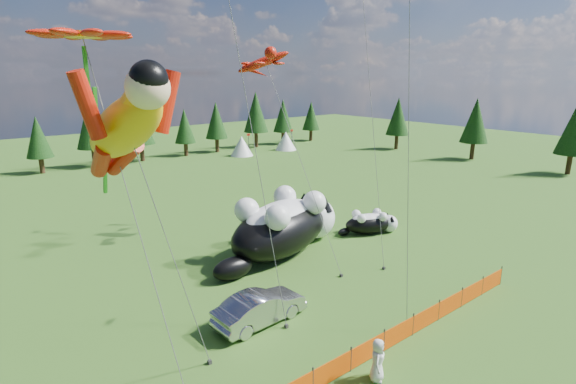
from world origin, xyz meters
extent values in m
plane|color=#13390A|center=(0.00, 0.00, 0.00)|extent=(160.00, 160.00, 0.00)
cylinder|color=#262626|center=(-3.00, -3.00, 0.55)|extent=(0.06, 0.06, 1.10)
cylinder|color=#262626|center=(-1.00, -3.00, 0.55)|extent=(0.06, 0.06, 1.10)
cylinder|color=#262626|center=(1.00, -3.00, 0.55)|extent=(0.06, 0.06, 1.10)
cylinder|color=#262626|center=(3.00, -3.00, 0.55)|extent=(0.06, 0.06, 1.10)
cylinder|color=#262626|center=(5.00, -3.00, 0.55)|extent=(0.06, 0.06, 1.10)
cylinder|color=#262626|center=(7.00, -3.00, 0.55)|extent=(0.06, 0.06, 1.10)
cylinder|color=#262626|center=(9.00, -3.00, 0.55)|extent=(0.06, 0.06, 1.10)
cylinder|color=#262626|center=(11.00, -3.00, 0.55)|extent=(0.06, 0.06, 1.10)
cube|color=#D64704|center=(-2.00, -3.00, 0.50)|extent=(2.00, 0.04, 0.90)
cube|color=#D64704|center=(0.00, -3.00, 0.50)|extent=(2.00, 0.04, 0.90)
cube|color=#D64704|center=(2.00, -3.00, 0.50)|extent=(2.00, 0.04, 0.90)
cube|color=#D64704|center=(4.00, -3.00, 0.50)|extent=(2.00, 0.04, 0.90)
cube|color=#D64704|center=(6.00, -3.00, 0.50)|extent=(2.00, 0.04, 0.90)
cube|color=#D64704|center=(8.00, -3.00, 0.50)|extent=(2.00, 0.04, 0.90)
cube|color=#D64704|center=(10.00, -3.00, 0.50)|extent=(2.00, 0.04, 0.90)
ellipsoid|color=black|center=(4.13, 8.05, 1.67)|extent=(9.04, 5.85, 3.33)
ellipsoid|color=white|center=(4.13, 8.05, 2.50)|extent=(6.79, 4.26, 2.04)
sphere|color=white|center=(7.90, 9.02, 1.48)|extent=(2.96, 2.96, 2.96)
sphere|color=#D65372|center=(9.11, 9.34, 1.48)|extent=(0.41, 0.41, 0.41)
ellipsoid|color=black|center=(-0.17, 6.94, 0.65)|extent=(2.83, 1.90, 1.30)
cone|color=black|center=(8.12, 8.16, 2.67)|extent=(1.04, 1.04, 1.04)
cone|color=black|center=(7.67, 9.88, 2.67)|extent=(1.04, 1.04, 1.04)
sphere|color=white|center=(5.80, 9.73, 3.24)|extent=(1.56, 1.56, 1.56)
sphere|color=white|center=(6.40, 7.40, 3.24)|extent=(1.56, 1.56, 1.56)
sphere|color=white|center=(2.04, 8.76, 3.24)|extent=(1.56, 1.56, 1.56)
sphere|color=white|center=(2.64, 6.43, 3.24)|extent=(1.56, 1.56, 1.56)
ellipsoid|color=black|center=(11.58, 7.15, 0.71)|extent=(3.90, 3.00, 1.41)
ellipsoid|color=white|center=(11.58, 7.15, 1.06)|extent=(2.92, 2.20, 0.86)
sphere|color=white|center=(13.07, 6.45, 0.63)|extent=(1.26, 1.26, 1.26)
sphere|color=#D65372|center=(13.55, 6.22, 0.63)|extent=(0.18, 0.18, 0.18)
ellipsoid|color=black|center=(9.87, 7.95, 0.27)|extent=(1.23, 0.97, 0.55)
cone|color=black|center=(12.91, 6.11, 1.13)|extent=(0.44, 0.44, 0.44)
cone|color=black|center=(13.23, 6.79, 1.13)|extent=(0.44, 0.44, 0.44)
sphere|color=white|center=(12.57, 7.25, 1.37)|extent=(0.66, 0.66, 0.66)
sphere|color=white|center=(12.14, 6.32, 1.37)|extent=(0.66, 0.66, 0.66)
sphere|color=white|center=(11.08, 7.95, 1.37)|extent=(0.66, 0.66, 0.66)
sphere|color=white|center=(10.65, 7.03, 1.37)|extent=(0.66, 0.66, 0.66)
imported|color=#B8B7BD|center=(-1.67, 2.17, 0.76)|extent=(4.72, 1.89, 1.53)
imported|color=silver|center=(-0.58, -3.98, 0.86)|extent=(1.00, 0.93, 1.71)
cylinder|color=#595959|center=(-6.63, 0.15, 5.03)|extent=(0.03, 0.03, 10.33)
cube|color=#262626|center=(-5.10, 0.89, 0.08)|extent=(0.15, 0.15, 0.16)
cylinder|color=#595959|center=(5.41, 7.78, 6.13)|extent=(0.03, 0.03, 15.08)
cube|color=#262626|center=(4.81, 3.24, 0.08)|extent=(0.15, 0.15, 0.16)
cylinder|color=#595959|center=(-7.74, 0.05, 6.35)|extent=(0.03, 0.03, 13.03)
cube|color=#1E8217|center=(-8.30, 1.99, 9.74)|extent=(0.22, 0.22, 4.93)
cylinder|color=#595959|center=(-1.66, 2.63, 9.23)|extent=(0.03, 0.03, 18.49)
cube|color=#262626|center=(-1.02, 1.03, 0.08)|extent=(0.15, 0.15, 0.16)
cylinder|color=#595959|center=(9.49, 6.15, 12.72)|extent=(0.03, 0.03, 26.57)
cube|color=#262626|center=(7.51, 2.34, 0.08)|extent=(0.15, 0.15, 0.16)
cylinder|color=#595959|center=(3.43, -1.85, 7.55)|extent=(0.03, 0.03, 14.95)
cube|color=#262626|center=(2.91, -2.77, 0.08)|extent=(0.15, 0.15, 0.16)
camera|label=1|loc=(-12.52, -13.38, 11.39)|focal=28.00mm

